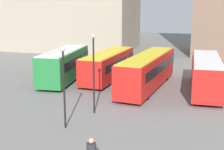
{
  "coord_description": "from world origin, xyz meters",
  "views": [
    {
      "loc": [
        6.34,
        -8.75,
        7.73
      ],
      "look_at": [
        -0.94,
        16.87,
        1.73
      ],
      "focal_mm": 50.0,
      "sensor_mm": 36.0,
      "label": 1
    }
  ],
  "objects_px": {
    "bus_1": "(109,65)",
    "lamp_post_1": "(94,68)",
    "bus_2": "(148,70)",
    "bus_3": "(206,73)",
    "bus_0": "(64,64)",
    "lamp_post_0": "(64,81)"
  },
  "relations": [
    {
      "from": "bus_0",
      "to": "bus_2",
      "type": "distance_m",
      "value": 8.79
    },
    {
      "from": "bus_1",
      "to": "bus_3",
      "type": "height_order",
      "value": "bus_3"
    },
    {
      "from": "bus_0",
      "to": "bus_1",
      "type": "distance_m",
      "value": 4.63
    },
    {
      "from": "bus_1",
      "to": "lamp_post_0",
      "type": "xyz_separation_m",
      "value": [
        1.16,
        -13.73,
        1.54
      ]
    },
    {
      "from": "bus_1",
      "to": "lamp_post_0",
      "type": "bearing_deg",
      "value": -171.36
    },
    {
      "from": "bus_3",
      "to": "bus_2",
      "type": "bearing_deg",
      "value": 90.97
    },
    {
      "from": "bus_1",
      "to": "lamp_post_1",
      "type": "bearing_deg",
      "value": -165.33
    },
    {
      "from": "bus_2",
      "to": "lamp_post_0",
      "type": "height_order",
      "value": "lamp_post_0"
    },
    {
      "from": "bus_1",
      "to": "lamp_post_0",
      "type": "distance_m",
      "value": 13.86
    },
    {
      "from": "bus_3",
      "to": "lamp_post_0",
      "type": "bearing_deg",
      "value": 141.44
    },
    {
      "from": "bus_3",
      "to": "lamp_post_0",
      "type": "xyz_separation_m",
      "value": [
        -8.74,
        -11.62,
        1.43
      ]
    },
    {
      "from": "bus_2",
      "to": "bus_3",
      "type": "distance_m",
      "value": 5.3
    },
    {
      "from": "bus_0",
      "to": "bus_3",
      "type": "bearing_deg",
      "value": -95.69
    },
    {
      "from": "bus_1",
      "to": "lamp_post_1",
      "type": "height_order",
      "value": "lamp_post_1"
    },
    {
      "from": "bus_2",
      "to": "lamp_post_1",
      "type": "relative_size",
      "value": 2.13
    },
    {
      "from": "bus_2",
      "to": "bus_3",
      "type": "height_order",
      "value": "bus_2"
    },
    {
      "from": "bus_0",
      "to": "lamp_post_0",
      "type": "bearing_deg",
      "value": -160.63
    },
    {
      "from": "bus_0",
      "to": "bus_1",
      "type": "xyz_separation_m",
      "value": [
        4.19,
        1.96,
        -0.17
      ]
    },
    {
      "from": "bus_0",
      "to": "lamp_post_0",
      "type": "height_order",
      "value": "lamp_post_0"
    },
    {
      "from": "bus_0",
      "to": "bus_3",
      "type": "relative_size",
      "value": 0.92
    },
    {
      "from": "bus_2",
      "to": "lamp_post_0",
      "type": "xyz_separation_m",
      "value": [
        -3.44,
        -11.38,
        1.38
      ]
    },
    {
      "from": "lamp_post_0",
      "to": "lamp_post_1",
      "type": "distance_m",
      "value": 3.32
    }
  ]
}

